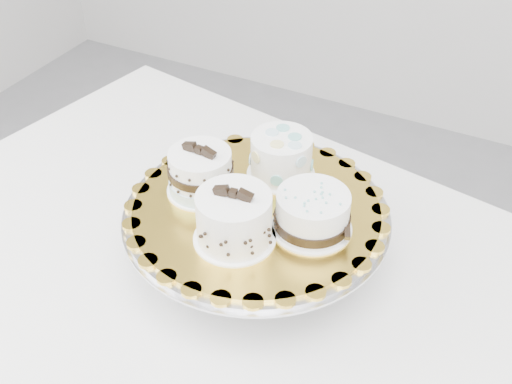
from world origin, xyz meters
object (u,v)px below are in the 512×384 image
at_px(cake_swirl, 234,219).
at_px(cake_ribbon, 313,213).
at_px(table, 232,301).
at_px(cake_banded, 201,173).
at_px(cake_board, 256,208).
at_px(cake_stand, 256,227).
at_px(cake_dots, 281,156).

distance_m(cake_swirl, cake_ribbon, 0.11).
relative_size(table, cake_banded, 12.19).
relative_size(cake_swirl, cake_ribbon, 0.86).
bearing_deg(cake_banded, cake_swirl, -33.80).
xyz_separation_m(table, cake_ribbon, (0.12, 0.01, 0.22)).
xyz_separation_m(table, cake_board, (0.03, 0.02, 0.19)).
height_order(cake_stand, cake_swirl, cake_swirl).
xyz_separation_m(cake_banded, cake_ribbon, (0.18, -0.00, -0.00)).
bearing_deg(cake_banded, table, -14.21).
relative_size(cake_swirl, cake_banded, 1.10).
height_order(table, cake_ribbon, cake_ribbon).
xyz_separation_m(cake_swirl, cake_banded, (-0.09, 0.07, -0.00)).
bearing_deg(cake_stand, cake_ribbon, -3.97).
bearing_deg(cake_dots, cake_swirl, -100.02).
relative_size(cake_stand, cake_dots, 3.39).
height_order(cake_board, cake_dots, cake_dots).
xyz_separation_m(cake_stand, cake_banded, (-0.09, -0.00, 0.07)).
relative_size(cake_banded, cake_dots, 0.90).
xyz_separation_m(table, cake_stand, (0.03, 0.02, 0.16)).
bearing_deg(cake_swirl, cake_banded, 134.87).
height_order(cake_stand, cake_banded, cake_banded).
bearing_deg(cake_ribbon, cake_dots, 110.92).
relative_size(cake_board, cake_banded, 3.46).
relative_size(cake_stand, cake_board, 1.09).
bearing_deg(cake_banded, cake_stand, 5.00).
relative_size(table, cake_stand, 3.24).
height_order(cake_banded, cake_dots, cake_banded).
distance_m(cake_dots, cake_ribbon, 0.13).
bearing_deg(cake_banded, cake_ribbon, 2.12).
bearing_deg(cake_swirl, cake_ribbon, 30.36).
distance_m(cake_board, cake_swirl, 0.08).
height_order(cake_stand, cake_dots, cake_dots).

